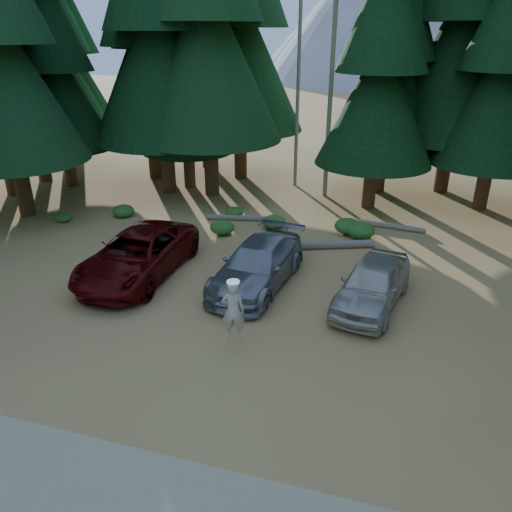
# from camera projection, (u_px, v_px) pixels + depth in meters

# --- Properties ---
(ground) EXTENTS (160.00, 160.00, 0.00)m
(ground) POSITION_uv_depth(u_px,v_px,m) (219.00, 333.00, 15.00)
(ground) COLOR #A87647
(ground) RESTS_ON ground
(forest_belt_north) EXTENTS (36.00, 7.00, 22.00)m
(forest_belt_north) POSITION_uv_depth(u_px,v_px,m) (312.00, 192.00, 28.08)
(forest_belt_north) COLOR black
(forest_belt_north) RESTS_ON ground
(snag_front) EXTENTS (0.24, 0.24, 12.00)m
(snag_front) POSITION_uv_depth(u_px,v_px,m) (331.00, 80.00, 24.95)
(snag_front) COLOR #656151
(snag_front) RESTS_ON ground
(snag_back) EXTENTS (0.20, 0.20, 10.00)m
(snag_back) POSITION_uv_depth(u_px,v_px,m) (298.00, 96.00, 27.19)
(snag_back) COLOR #656151
(snag_back) RESTS_ON ground
(mountain_peak) EXTENTS (48.00, 50.00, 28.00)m
(mountain_peak) POSITION_uv_depth(u_px,v_px,m) (378.00, 2.00, 87.36)
(mountain_peak) COLOR gray
(mountain_peak) RESTS_ON ground
(red_pickup) EXTENTS (2.76, 5.93, 1.64)m
(red_pickup) POSITION_uv_depth(u_px,v_px,m) (137.00, 255.00, 18.23)
(red_pickup) COLOR #520708
(red_pickup) RESTS_ON ground
(silver_minivan_center) EXTENTS (2.73, 5.50, 1.54)m
(silver_minivan_center) POSITION_uv_depth(u_px,v_px,m) (257.00, 265.00, 17.57)
(silver_minivan_center) COLOR gray
(silver_minivan_center) RESTS_ON ground
(silver_minivan_right) EXTENTS (2.63, 4.80, 1.55)m
(silver_minivan_right) POSITION_uv_depth(u_px,v_px,m) (373.00, 284.00, 16.28)
(silver_minivan_right) COLOR beige
(silver_minivan_right) RESTS_ON ground
(frisbee_player) EXTENTS (0.72, 0.55, 1.77)m
(frisbee_player) POSITION_uv_depth(u_px,v_px,m) (233.00, 310.00, 13.82)
(frisbee_player) COLOR beige
(frisbee_player) RESTS_ON ground
(log_left) EXTENTS (3.56, 0.89, 0.26)m
(log_left) POSITION_uv_depth(u_px,v_px,m) (244.00, 218.00, 23.79)
(log_left) COLOR #656151
(log_left) RESTS_ON ground
(log_mid) EXTENTS (3.01, 0.60, 0.25)m
(log_mid) POSITION_uv_depth(u_px,v_px,m) (392.00, 226.00, 22.81)
(log_mid) COLOR #656151
(log_mid) RESTS_ON ground
(log_right) EXTENTS (5.02, 2.17, 0.34)m
(log_right) POSITION_uv_depth(u_px,v_px,m) (312.00, 245.00, 20.70)
(log_right) COLOR #656151
(log_right) RESTS_ON ground
(shrub_far_left) EXTENTS (1.03, 1.03, 0.57)m
(shrub_far_left) POSITION_uv_depth(u_px,v_px,m) (123.00, 211.00, 24.27)
(shrub_far_left) COLOR #1F6923
(shrub_far_left) RESTS_ON ground
(shrub_left) EXTENTS (0.89, 0.89, 0.49)m
(shrub_left) POSITION_uv_depth(u_px,v_px,m) (234.00, 212.00, 24.21)
(shrub_left) COLOR #1F6923
(shrub_left) RESTS_ON ground
(shrub_center_left) EXTENTS (1.10, 1.10, 0.60)m
(shrub_center_left) POSITION_uv_depth(u_px,v_px,m) (222.00, 227.00, 22.20)
(shrub_center_left) COLOR #1F6923
(shrub_center_left) RESTS_ON ground
(shrub_center_right) EXTENTS (1.06, 1.06, 0.59)m
(shrub_center_right) POSITION_uv_depth(u_px,v_px,m) (274.00, 222.00, 22.87)
(shrub_center_right) COLOR #1F6923
(shrub_center_right) RESTS_ON ground
(shrub_right) EXTENTS (1.21, 1.21, 0.67)m
(shrub_right) POSITION_uv_depth(u_px,v_px,m) (348.00, 226.00, 22.24)
(shrub_right) COLOR #1F6923
(shrub_right) RESTS_ON ground
(shrub_far_right) EXTENTS (1.22, 1.22, 0.67)m
(shrub_far_right) POSITION_uv_depth(u_px,v_px,m) (361.00, 230.00, 21.75)
(shrub_far_right) COLOR #1F6923
(shrub_far_right) RESTS_ON ground
(shrub_edge_west) EXTENTS (0.73, 0.73, 0.40)m
(shrub_edge_west) POSITION_uv_depth(u_px,v_px,m) (64.00, 218.00, 23.63)
(shrub_edge_west) COLOR #1F6923
(shrub_edge_west) RESTS_ON ground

